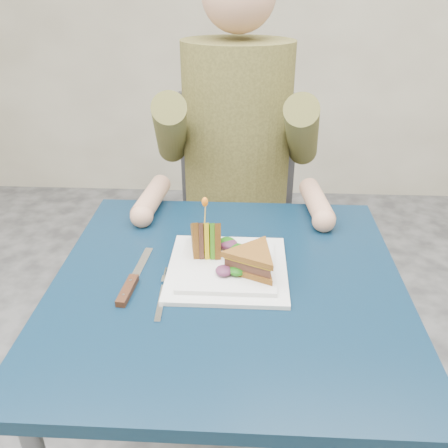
# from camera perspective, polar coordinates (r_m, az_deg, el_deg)

# --- Properties ---
(table) EXTENTS (0.75, 0.75, 0.73)m
(table) POSITION_cam_1_polar(r_m,az_deg,el_deg) (1.07, 0.44, -10.23)
(table) COLOR black
(table) RESTS_ON ground
(chair) EXTENTS (0.42, 0.40, 0.93)m
(chair) POSITION_cam_1_polar(r_m,az_deg,el_deg) (1.74, 1.51, 2.07)
(chair) COLOR #47474C
(chair) RESTS_ON ground
(diner) EXTENTS (0.54, 0.59, 0.74)m
(diner) POSITION_cam_1_polar(r_m,az_deg,el_deg) (1.49, 1.57, 12.96)
(diner) COLOR brown
(diner) RESTS_ON chair
(plate) EXTENTS (0.26, 0.26, 0.02)m
(plate) POSITION_cam_1_polar(r_m,az_deg,el_deg) (1.05, 0.41, -5.23)
(plate) COLOR white
(plate) RESTS_ON table
(sandwich_flat) EXTENTS (0.18, 0.18, 0.05)m
(sandwich_flat) POSITION_cam_1_polar(r_m,az_deg,el_deg) (1.01, 3.49, -4.42)
(sandwich_flat) COLOR brown
(sandwich_flat) RESTS_ON plate
(sandwich_upright) EXTENTS (0.08, 0.14, 0.14)m
(sandwich_upright) POSITION_cam_1_polar(r_m,az_deg,el_deg) (1.06, -2.22, -1.77)
(sandwich_upright) COLOR brown
(sandwich_upright) RESTS_ON plate
(fork) EXTENTS (0.02, 0.18, 0.01)m
(fork) POSITION_cam_1_polar(r_m,az_deg,el_deg) (0.99, -7.34, -8.35)
(fork) COLOR silver
(fork) RESTS_ON table
(knife) EXTENTS (0.04, 0.22, 0.02)m
(knife) POSITION_cam_1_polar(r_m,az_deg,el_deg) (1.02, -11.21, -7.20)
(knife) COLOR silver
(knife) RESTS_ON table
(toothpick) EXTENTS (0.01, 0.01, 0.06)m
(toothpick) POSITION_cam_1_polar(r_m,az_deg,el_deg) (1.03, -2.29, 1.28)
(toothpick) COLOR tan
(toothpick) RESTS_ON sandwich_upright
(toothpick_frill) EXTENTS (0.01, 0.01, 0.02)m
(toothpick_frill) POSITION_cam_1_polar(r_m,az_deg,el_deg) (1.02, -2.32, 2.67)
(toothpick_frill) COLOR orange
(toothpick_frill) RESTS_ON sandwich_upright
(lettuce_spill) EXTENTS (0.15, 0.13, 0.02)m
(lettuce_spill) POSITION_cam_1_polar(r_m,az_deg,el_deg) (1.04, 0.71, -3.97)
(lettuce_spill) COLOR #337A14
(lettuce_spill) RESTS_ON plate
(onion_ring) EXTENTS (0.04, 0.04, 0.02)m
(onion_ring) POSITION_cam_1_polar(r_m,az_deg,el_deg) (1.04, 1.25, -3.90)
(onion_ring) COLOR #9E4C7A
(onion_ring) RESTS_ON plate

